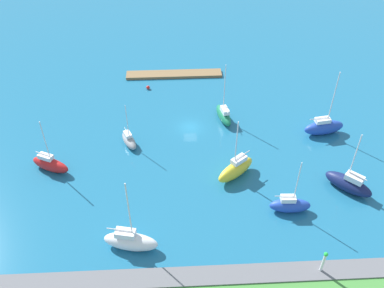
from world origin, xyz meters
TOP-DOWN VIEW (x-y plane):
  - water at (0.00, 0.00)m, footprint 160.00×160.00m
  - pier_dock at (2.74, -19.59)m, footprint 21.64×3.15m
  - breakwater at (0.00, 33.14)m, footprint 73.93×2.88m
  - harbor_beacon at (-15.46, 33.14)m, footprint 0.56×0.56m
  - sailboat_blue_outer_mooring at (-14.12, 21.70)m, footprint 6.34×2.42m
  - sailboat_gray_along_channel at (11.35, 4.50)m, footprint 3.83×5.57m
  - sailboat_red_off_beacon at (24.13, 10.69)m, footprint 7.19×4.75m
  - sailboat_navy_inner_mooring at (-24.52, 17.80)m, footprint 7.46×7.24m
  - sailboat_white_east_end at (9.62, 27.27)m, footprint 8.05×3.98m
  - sailboat_yellow_far_south at (-6.90, 13.75)m, footprint 7.34×6.45m
  - sailboat_green_by_breakwater at (-6.63, -1.99)m, footprint 3.40×6.98m
  - sailboat_blue_near_pier at (-24.84, 3.19)m, footprint 7.97×3.59m
  - mooring_buoy_red at (8.51, -14.10)m, footprint 0.79×0.79m

SIDE VIEW (x-z plane):
  - water at x=0.00m, z-range 0.00..0.00m
  - pier_dock at x=2.74m, z-range 0.00..0.58m
  - mooring_buoy_red at x=8.51m, z-range 0.00..0.79m
  - breakwater at x=0.00m, z-range 0.00..1.37m
  - sailboat_gray_along_channel at x=11.35m, z-range -3.42..5.35m
  - sailboat_blue_outer_mooring at x=-14.12m, z-range -3.72..6.25m
  - sailboat_green_by_breakwater at x=-6.63m, z-range -4.71..7.29m
  - sailboat_red_off_beacon at x=24.13m, z-range -3.82..6.54m
  - sailboat_navy_inner_mooring at x=-24.52m, z-range -4.16..6.97m
  - sailboat_white_east_end at x=9.62m, z-range -4.96..7.86m
  - sailboat_blue_near_pier at x=-24.84m, z-range -5.04..8.12m
  - sailboat_yellow_far_south at x=-6.90m, z-range -4.18..7.36m
  - harbor_beacon at x=-15.46m, z-range 1.65..5.38m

